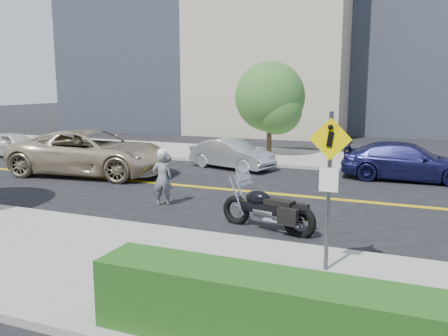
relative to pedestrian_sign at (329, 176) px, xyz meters
name	(u,v)px	position (x,y,z in m)	size (l,w,h in m)	color
ground_plane	(237,190)	(-4.20, 6.31, -1.96)	(120.00, 120.00, 0.00)	black
sidewalk_near	(105,263)	(-4.20, -1.19, -1.89)	(60.00, 5.00, 0.15)	#9E9B91
sidewalk_far	(292,158)	(-4.20, 13.81, -1.89)	(60.00, 5.00, 0.15)	#9E9B91
pedestrian_sign	(329,176)	(0.00, 0.00, 0.00)	(0.78, 0.08, 3.00)	#4C4C51
motorcyclist	(162,177)	(-5.59, 3.60, -1.10)	(0.70, 0.58, 1.74)	silver
motorcycle	(268,200)	(-1.91, 2.42, -1.18)	(2.57, 0.78, 1.56)	black
suv	(91,152)	(-10.70, 6.80, -1.05)	(3.01, 6.53, 1.82)	#BEAB8B
parked_car_white	(15,145)	(-17.19, 9.11, -1.33)	(1.50, 3.72, 1.27)	silver
parked_car_silver	(232,154)	(-5.97, 10.26, -1.33)	(1.34, 3.85, 1.27)	#A9ADB1
parked_car_blue	(407,162)	(1.13, 10.51, -1.25)	(2.00, 4.91, 1.43)	#1A1B4F
tree_far_a	(270,97)	(-5.46, 14.10, 1.04)	(3.47, 3.47, 4.74)	#382619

